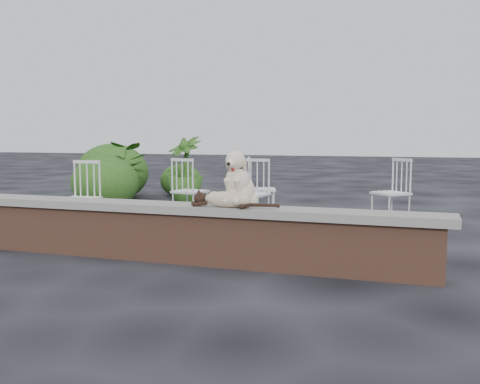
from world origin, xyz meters
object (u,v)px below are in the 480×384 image
(potted_plant_a, at_px, (119,173))
(potted_plant_b, at_px, (184,170))
(chair_a, at_px, (80,198))
(chair_c, at_px, (190,190))
(chair_d, at_px, (391,192))
(chair_b, at_px, (251,193))
(cat, at_px, (227,198))
(chair_e, at_px, (261,188))
(dog, at_px, (240,178))

(potted_plant_a, relative_size, potted_plant_b, 0.92)
(potted_plant_a, bearing_deg, chair_a, -67.37)
(chair_c, xyz_separation_m, chair_a, (-0.94, -1.33, 0.00))
(chair_d, xyz_separation_m, chair_a, (-3.72, -2.03, 0.00))
(chair_b, height_order, chair_d, same)
(cat, xyz_separation_m, chair_c, (-1.46, 2.39, -0.20))
(cat, distance_m, chair_a, 2.64)
(chair_c, xyz_separation_m, chair_e, (0.89, 0.63, 0.00))
(chair_a, distance_m, potted_plant_b, 3.47)
(potted_plant_a, xyz_separation_m, potted_plant_b, (1.08, 0.55, 0.05))
(chair_e, height_order, potted_plant_b, potted_plant_b)
(cat, distance_m, potted_plant_a, 5.37)
(chair_a, bearing_deg, chair_b, 27.01)
(cat, relative_size, chair_b, 1.08)
(chair_b, bearing_deg, chair_e, 103.91)
(potted_plant_b, bearing_deg, cat, -60.70)
(chair_b, height_order, potted_plant_b, potted_plant_b)
(dog, bearing_deg, chair_d, 73.17)
(chair_a, bearing_deg, potted_plant_a, 106.95)
(chair_e, distance_m, chair_d, 1.89)
(chair_e, xyz_separation_m, chair_d, (1.89, 0.07, 0.00))
(cat, bearing_deg, potted_plant_a, 138.30)
(potted_plant_a, height_order, potted_plant_b, potted_plant_b)
(cat, distance_m, potted_plant_b, 5.19)
(dog, bearing_deg, potted_plant_a, 140.03)
(chair_a, bearing_deg, chair_d, 22.90)
(potted_plant_a, bearing_deg, chair_b, -28.26)
(chair_e, height_order, chair_a, same)
(potted_plant_a, bearing_deg, cat, -47.67)
(chair_d, height_order, chair_a, same)
(cat, relative_size, potted_plant_b, 0.81)
(chair_e, relative_size, chair_a, 1.00)
(cat, distance_m, chair_d, 3.37)
(chair_c, distance_m, chair_a, 1.63)
(dog, relative_size, chair_c, 0.58)
(chair_c, height_order, chair_a, same)
(chair_b, relative_size, potted_plant_b, 0.75)
(chair_a, bearing_deg, cat, -29.55)
(cat, height_order, potted_plant_b, potted_plant_b)
(chair_d, bearing_deg, chair_b, -110.79)
(dog, xyz_separation_m, cat, (-0.08, -0.15, -0.19))
(chair_e, bearing_deg, potted_plant_b, 33.93)
(chair_c, xyz_separation_m, chair_b, (0.97, -0.10, 0.00))
(chair_c, distance_m, potted_plant_b, 2.39)
(chair_c, bearing_deg, chair_b, -175.35)
(chair_b, bearing_deg, chair_a, -139.41)
(chair_d, bearing_deg, cat, -67.72)
(chair_b, bearing_deg, chair_c, -178.12)
(chair_e, xyz_separation_m, potted_plant_a, (-3.05, 0.95, 0.11))
(cat, bearing_deg, potted_plant_b, 125.27)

